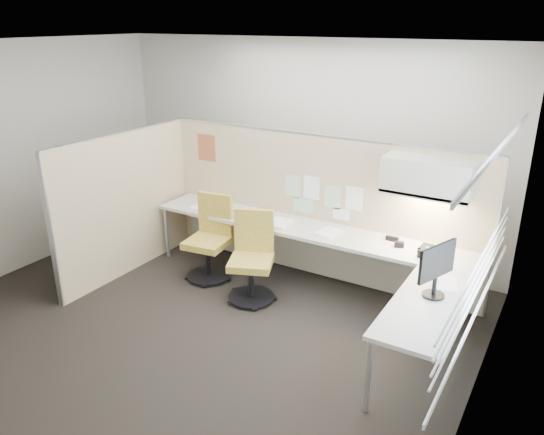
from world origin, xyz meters
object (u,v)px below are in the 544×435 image
Objects in this scene: chair_right at (252,260)px; phone at (429,252)px; monitor at (437,267)px; chair_left at (210,240)px; desk at (327,248)px.

phone is (1.82, 0.53, 0.31)m from chair_right.
phone is at bearing 39.11° from monitor.
chair_right is at bearing 103.59° from monitor.
chair_left is 1.01× the size of chair_right.
monitor reaches higher than chair_right.
chair_right is 4.56× the size of phone.
chair_left reaches higher than desk.
chair_right is 2.04× the size of monitor.
monitor is (2.81, -0.46, 0.54)m from chair_left.
desk is 1.13m from phone.
monitor is at bearing -28.01° from desk.
chair_left is at bearing 101.84° from monitor.
monitor reaches higher than phone.
monitor is at bearing -30.18° from chair_right.
desk is 3.93× the size of chair_left.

